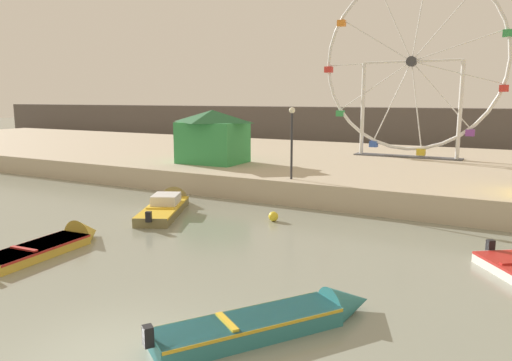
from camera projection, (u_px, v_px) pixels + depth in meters
The scene contains 10 objects.
ground_plane at pixel (107, 356), 10.29m from camera, with size 240.00×240.00×0.00m, color gray.
quay_promenade at pixel (397, 170), 32.96m from camera, with size 110.00×22.75×1.25m, color #B7A88E.
distant_town_skyline at pixel (445, 129), 51.39m from camera, with size 140.00×3.00×4.40m, color #564C47.
motorboat_mustard_yellow at pixel (59, 243), 17.73m from camera, with size 1.70×5.10×1.30m.
motorboat_olive_wood at pixel (169, 204), 23.85m from camera, with size 3.98×6.12×1.42m.
motorboat_teal_painted at pixel (285, 318), 11.53m from camera, with size 4.10×5.36×1.10m.
ferris_wheel_white_frame at pixel (412, 65), 33.67m from camera, with size 12.61×1.20×12.93m.
carnival_booth_green_kiosk at pixel (213, 136), 31.40m from camera, with size 4.48×3.61×3.44m.
promenade_lamp_near at pixel (292, 132), 24.89m from camera, with size 0.32×0.32×3.73m.
mooring_buoy_orange at pixel (273, 216), 21.57m from camera, with size 0.44×0.44×0.44m, color yellow.
Camera 1 is at (7.40, -6.78, 5.43)m, focal length 33.92 mm.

